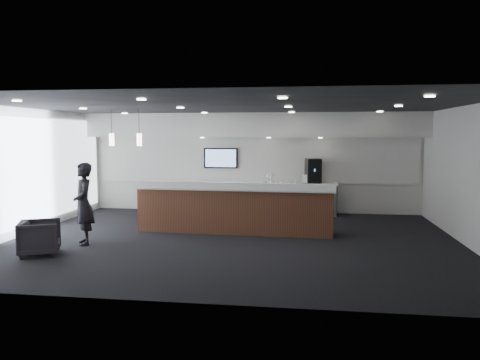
# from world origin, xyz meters

# --- Properties ---
(ground) EXTENTS (10.00, 10.00, 0.00)m
(ground) POSITION_xyz_m (0.00, 0.00, 0.00)
(ground) COLOR black
(ground) RESTS_ON ground
(ceiling) EXTENTS (10.00, 8.00, 0.02)m
(ceiling) POSITION_xyz_m (0.00, 0.00, 3.00)
(ceiling) COLOR black
(ceiling) RESTS_ON back_wall
(back_wall) EXTENTS (10.00, 0.02, 3.00)m
(back_wall) POSITION_xyz_m (0.00, 4.00, 1.50)
(back_wall) COLOR silver
(back_wall) RESTS_ON ground
(left_wall) EXTENTS (0.02, 8.00, 3.00)m
(left_wall) POSITION_xyz_m (-5.00, 0.00, 1.50)
(left_wall) COLOR silver
(left_wall) RESTS_ON ground
(right_wall) EXTENTS (0.02, 8.00, 3.00)m
(right_wall) POSITION_xyz_m (5.00, 0.00, 1.50)
(right_wall) COLOR silver
(right_wall) RESTS_ON ground
(soffit_bulkhead) EXTENTS (10.00, 0.90, 0.70)m
(soffit_bulkhead) POSITION_xyz_m (0.00, 3.55, 2.65)
(soffit_bulkhead) COLOR silver
(soffit_bulkhead) RESTS_ON back_wall
(alcove_panel) EXTENTS (9.80, 0.06, 1.40)m
(alcove_panel) POSITION_xyz_m (0.00, 3.97, 1.60)
(alcove_panel) COLOR silver
(alcove_panel) RESTS_ON back_wall
(window_blinds_wall) EXTENTS (0.04, 7.36, 2.55)m
(window_blinds_wall) POSITION_xyz_m (-4.96, 0.00, 1.50)
(window_blinds_wall) COLOR silver
(window_blinds_wall) RESTS_ON left_wall
(back_credenza) EXTENTS (5.06, 0.66, 0.95)m
(back_credenza) POSITION_xyz_m (-0.00, 3.64, 0.48)
(back_credenza) COLOR gray
(back_credenza) RESTS_ON ground
(wall_tv) EXTENTS (1.05, 0.08, 0.62)m
(wall_tv) POSITION_xyz_m (-1.00, 3.91, 1.65)
(wall_tv) COLOR black
(wall_tv) RESTS_ON back_wall
(pendant_left) EXTENTS (0.12, 0.12, 0.30)m
(pendant_left) POSITION_xyz_m (-2.40, 0.80, 2.25)
(pendant_left) COLOR #FFE6C6
(pendant_left) RESTS_ON ceiling
(pendant_right) EXTENTS (0.12, 0.12, 0.30)m
(pendant_right) POSITION_xyz_m (-3.10, 0.80, 2.25)
(pendant_right) COLOR #FFE6C6
(pendant_right) RESTS_ON ceiling
(ceiling_can_lights) EXTENTS (7.00, 5.00, 0.02)m
(ceiling_can_lights) POSITION_xyz_m (0.00, 0.00, 2.97)
(ceiling_can_lights) COLOR white
(ceiling_can_lights) RESTS_ON ceiling
(service_counter) EXTENTS (4.82, 1.00, 1.49)m
(service_counter) POSITION_xyz_m (-0.11, 0.82, 0.58)
(service_counter) COLOR #482518
(service_counter) RESTS_ON ground
(coffee_machine) EXTENTS (0.50, 0.58, 0.72)m
(coffee_machine) POSITION_xyz_m (1.81, 3.64, 1.31)
(coffee_machine) COLOR black
(coffee_machine) RESTS_ON back_credenza
(info_sign_left) EXTENTS (0.16, 0.04, 0.21)m
(info_sign_left) POSITION_xyz_m (0.41, 3.56, 1.06)
(info_sign_left) COLOR white
(info_sign_left) RESTS_ON back_credenza
(info_sign_right) EXTENTS (0.19, 0.06, 0.25)m
(info_sign_right) POSITION_xyz_m (1.60, 3.50, 1.08)
(info_sign_right) COLOR white
(info_sign_right) RESTS_ON back_credenza
(armchair) EXTENTS (0.99, 0.98, 0.69)m
(armchair) POSITION_xyz_m (-3.60, -1.80, 0.34)
(armchair) COLOR black
(armchair) RESTS_ON ground
(lounge_guest) EXTENTS (0.71, 0.77, 1.77)m
(lounge_guest) POSITION_xyz_m (-3.14, -0.84, 0.89)
(lounge_guest) COLOR black
(lounge_guest) RESTS_ON ground
(cup_0) EXTENTS (0.10, 0.10, 0.09)m
(cup_0) POSITION_xyz_m (1.31, 3.51, 1.00)
(cup_0) COLOR white
(cup_0) RESTS_ON back_credenza
(cup_1) EXTENTS (0.14, 0.14, 0.09)m
(cup_1) POSITION_xyz_m (1.17, 3.51, 1.00)
(cup_1) COLOR white
(cup_1) RESTS_ON back_credenza
(cup_2) EXTENTS (0.12, 0.12, 0.09)m
(cup_2) POSITION_xyz_m (1.03, 3.51, 1.00)
(cup_2) COLOR white
(cup_2) RESTS_ON back_credenza
(cup_3) EXTENTS (0.13, 0.13, 0.09)m
(cup_3) POSITION_xyz_m (0.89, 3.51, 1.00)
(cup_3) COLOR white
(cup_3) RESTS_ON back_credenza
(cup_4) EXTENTS (0.14, 0.14, 0.09)m
(cup_4) POSITION_xyz_m (0.75, 3.51, 1.00)
(cup_4) COLOR white
(cup_4) RESTS_ON back_credenza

